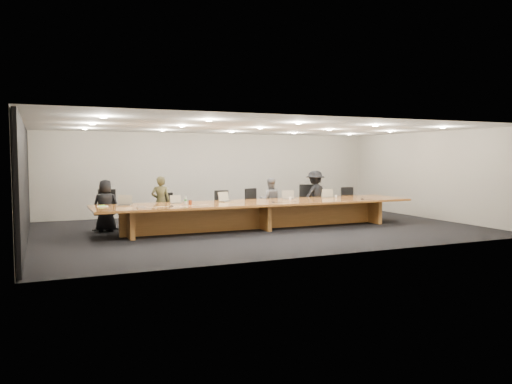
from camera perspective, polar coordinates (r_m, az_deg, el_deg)
ground at (r=13.91m, az=0.49°, el=-4.19°), size 12.00×12.00×0.00m
back_wall at (r=17.50m, az=-4.83°, el=2.08°), size 12.00×0.02×2.80m
left_wall_panel at (r=12.59m, az=-25.03°, el=0.85°), size 0.08×7.84×2.74m
conference_table at (r=13.84m, az=0.50°, el=-2.06°), size 9.00×1.80×0.75m
chair_far_left at (r=14.06m, az=-16.82°, el=-1.95°), size 0.72×0.72×1.13m
chair_left at (r=14.26m, az=-10.36°, el=-2.03°), size 0.64×0.64×1.00m
chair_mid_left at (r=14.69m, az=-3.70°, el=-1.75°), size 0.52×0.52×1.02m
chair_mid_right at (r=15.10m, az=-0.07°, el=-1.52°), size 0.69×0.69×1.06m
chair_right at (r=15.87m, az=6.04°, el=-1.13°), size 0.68×0.68×1.14m
chair_far_right at (r=16.69m, az=10.62°, el=-1.14°), size 0.60×0.60×1.01m
person_a at (r=13.86m, az=-16.80°, el=-1.49°), size 0.76×0.59×1.39m
person_b at (r=14.22m, az=-10.82°, el=-1.13°), size 0.62×0.51×1.46m
person_c at (r=15.28m, az=1.63°, el=-0.91°), size 0.79×0.71×1.35m
person_d at (r=15.91m, az=6.78°, el=-0.36°), size 1.11×0.79×1.56m
laptop_a at (r=13.08m, az=-14.81°, el=-0.92°), size 0.41×0.35×0.28m
laptop_b at (r=13.36m, az=-9.06°, el=-0.84°), size 0.30×0.22×0.23m
laptop_c at (r=13.79m, az=-3.38°, el=-0.54°), size 0.44×0.38×0.29m
laptop_d at (r=14.51m, az=3.77°, el=-0.33°), size 0.41×0.34×0.28m
laptop_e at (r=15.31m, az=8.35°, el=-0.14°), size 0.39×0.31×0.27m
water_bottle at (r=13.27m, az=-8.05°, el=-0.93°), size 0.07×0.07×0.20m
amber_mug at (r=13.10m, az=-7.53°, el=-1.18°), size 0.10×0.10×0.11m
paper_cup_near at (r=14.35m, az=3.94°, el=-0.74°), size 0.11×0.11×0.10m
paper_cup_far at (r=15.35m, az=9.13°, el=-0.50°), size 0.09×0.09×0.08m
notepad at (r=12.98m, az=-17.13°, el=-1.59°), size 0.26×0.21×0.02m
lime_gadget at (r=12.97m, az=-17.18°, el=-1.50°), size 0.17×0.11×0.02m
av_box at (r=12.35m, az=-12.97°, el=-1.76°), size 0.21×0.16×0.03m
mic_left at (r=12.66m, az=-9.65°, el=-1.57°), size 0.13×0.13×0.03m
mic_center at (r=13.58m, az=1.99°, el=-1.15°), size 0.12×0.12×0.03m
mic_right at (r=14.89m, az=12.08°, el=-0.77°), size 0.15×0.15×0.03m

